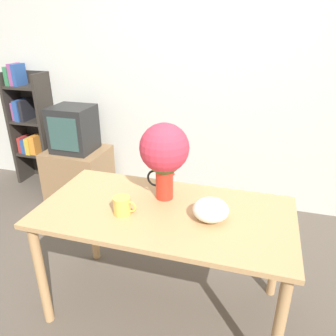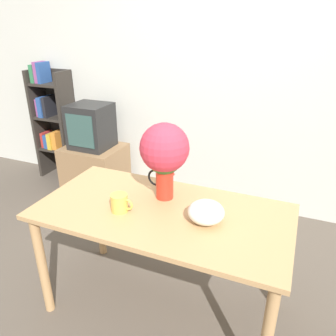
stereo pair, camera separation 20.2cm
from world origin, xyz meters
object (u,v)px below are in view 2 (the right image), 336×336
at_px(coffee_mug, 120,203).
at_px(tv_set, 91,126).
at_px(flower_vase, 164,152).
at_px(white_bowl, 206,212).

relative_size(coffee_mug, tv_set, 0.30).
bearing_deg(tv_set, flower_vase, -39.17).
xyz_separation_m(flower_vase, white_bowl, (0.33, -0.17, -0.25)).
height_order(flower_vase, coffee_mug, flower_vase).
bearing_deg(white_bowl, tv_set, 142.94).
height_order(coffee_mug, white_bowl, white_bowl).
relative_size(coffee_mug, white_bowl, 0.69).
distance_m(flower_vase, coffee_mug, 0.40).
height_order(white_bowl, tv_set, tv_set).
relative_size(white_bowl, tv_set, 0.44).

